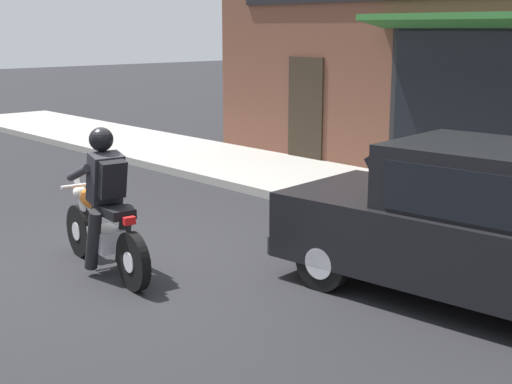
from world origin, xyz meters
name	(u,v)px	position (x,y,z in m)	size (l,w,h in m)	color
ground_plane	(114,265)	(0.00, 0.00, 0.00)	(80.00, 80.00, 0.00)	black
sidewalk_curb	(250,168)	(4.81, 3.00, 0.07)	(2.60, 22.00, 0.14)	#9E9B93
storefront_building	(457,62)	(6.34, -0.34, 2.11)	(1.25, 11.28, 4.20)	brown
motorcycle_with_rider	(104,213)	(-0.17, -0.15, 0.68)	(0.62, 2.02, 1.62)	black
car_hatchback	(474,226)	(2.05, -3.31, 0.77)	(2.03, 3.93, 1.57)	black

